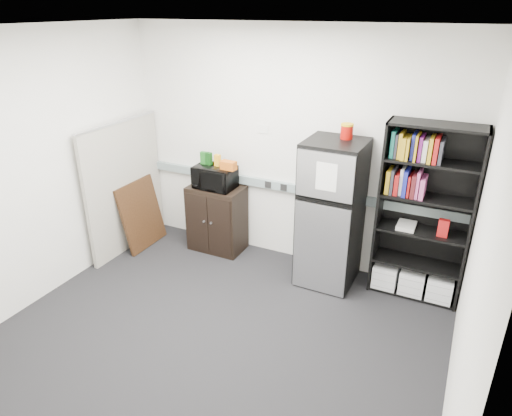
% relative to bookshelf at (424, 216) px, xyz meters
% --- Properties ---
extents(floor, '(4.00, 4.00, 0.00)m').
position_rel_bookshelf_xyz_m(floor, '(-1.53, -1.57, -0.91)').
color(floor, black).
rests_on(floor, ground).
extents(wall_back, '(4.00, 0.02, 2.70)m').
position_rel_bookshelf_xyz_m(wall_back, '(-1.53, 0.18, 0.44)').
color(wall_back, white).
rests_on(wall_back, floor).
extents(wall_right, '(0.02, 3.50, 2.70)m').
position_rel_bookshelf_xyz_m(wall_right, '(0.47, -1.57, 0.44)').
color(wall_right, white).
rests_on(wall_right, floor).
extents(wall_left, '(0.02, 3.50, 2.70)m').
position_rel_bookshelf_xyz_m(wall_left, '(-3.53, -1.57, 0.44)').
color(wall_left, white).
rests_on(wall_left, floor).
extents(ceiling, '(4.00, 3.50, 0.02)m').
position_rel_bookshelf_xyz_m(ceiling, '(-1.53, -1.57, 1.79)').
color(ceiling, white).
rests_on(ceiling, wall_back).
extents(electrical_raceway, '(3.92, 0.05, 0.10)m').
position_rel_bookshelf_xyz_m(electrical_raceway, '(-1.53, 0.15, -0.01)').
color(electrical_raceway, gray).
rests_on(electrical_raceway, wall_back).
extents(wall_note, '(0.14, 0.00, 0.10)m').
position_rel_bookshelf_xyz_m(wall_note, '(-1.88, 0.18, 0.64)').
color(wall_note, white).
rests_on(wall_note, wall_back).
extents(bookshelf, '(0.90, 0.34, 1.85)m').
position_rel_bookshelf_xyz_m(bookshelf, '(0.00, 0.00, 0.00)').
color(bookshelf, black).
rests_on(bookshelf, floor).
extents(cubicle_partition, '(0.06, 1.30, 1.62)m').
position_rel_bookshelf_xyz_m(cubicle_partition, '(-3.43, -0.49, -0.10)').
color(cubicle_partition, gray).
rests_on(cubicle_partition, floor).
extents(cabinet, '(0.67, 0.45, 0.83)m').
position_rel_bookshelf_xyz_m(cabinet, '(-2.39, -0.06, -0.50)').
color(cabinet, black).
rests_on(cabinet, floor).
extents(microwave, '(0.49, 0.33, 0.27)m').
position_rel_bookshelf_xyz_m(microwave, '(-2.39, -0.08, 0.05)').
color(microwave, black).
rests_on(microwave, cabinet).
extents(snack_box_a, '(0.07, 0.05, 0.15)m').
position_rel_bookshelf_xyz_m(snack_box_a, '(-2.55, -0.05, 0.26)').
color(snack_box_a, '#185519').
rests_on(snack_box_a, microwave).
extents(snack_box_b, '(0.08, 0.06, 0.15)m').
position_rel_bookshelf_xyz_m(snack_box_b, '(-2.48, -0.05, 0.26)').
color(snack_box_b, '#0D390E').
rests_on(snack_box_b, microwave).
extents(snack_box_c, '(0.08, 0.06, 0.14)m').
position_rel_bookshelf_xyz_m(snack_box_c, '(-2.36, -0.05, 0.26)').
color(snack_box_c, orange).
rests_on(snack_box_c, microwave).
extents(snack_bag, '(0.19, 0.11, 0.10)m').
position_rel_bookshelf_xyz_m(snack_bag, '(-2.18, -0.10, 0.24)').
color(snack_bag, '#BE5613').
rests_on(snack_bag, microwave).
extents(refrigerator, '(0.61, 0.64, 1.61)m').
position_rel_bookshelf_xyz_m(refrigerator, '(-0.92, -0.14, -0.11)').
color(refrigerator, black).
rests_on(refrigerator, floor).
extents(coffee_can, '(0.13, 0.13, 0.17)m').
position_rel_bookshelf_xyz_m(coffee_can, '(-0.85, -0.02, 0.78)').
color(coffee_can, '#9C0D07').
rests_on(coffee_can, refrigerator).
extents(framed_poster, '(0.21, 0.67, 0.85)m').
position_rel_bookshelf_xyz_m(framed_poster, '(-3.30, -0.39, -0.48)').
color(framed_poster, black).
rests_on(framed_poster, floor).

